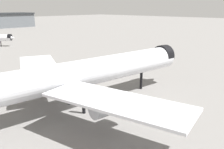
# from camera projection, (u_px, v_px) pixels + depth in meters

# --- Properties ---
(ground) EXTENTS (900.00, 900.00, 0.00)m
(ground) POSITION_uv_depth(u_px,v_px,m) (79.00, 105.00, 53.03)
(ground) COLOR slate
(airliner_near_gate) EXTENTS (61.07, 55.29, 16.75)m
(airliner_near_gate) POSITION_uv_depth(u_px,v_px,m) (84.00, 74.00, 50.41)
(airliner_near_gate) COLOR silver
(airliner_near_gate) RESTS_ON ground
(traffic_cone_near_nose) EXTENTS (0.60, 0.60, 0.75)m
(traffic_cone_near_nose) POSITION_uv_depth(u_px,v_px,m) (25.00, 70.00, 79.93)
(traffic_cone_near_nose) COLOR #F2600C
(traffic_cone_near_nose) RESTS_ON ground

